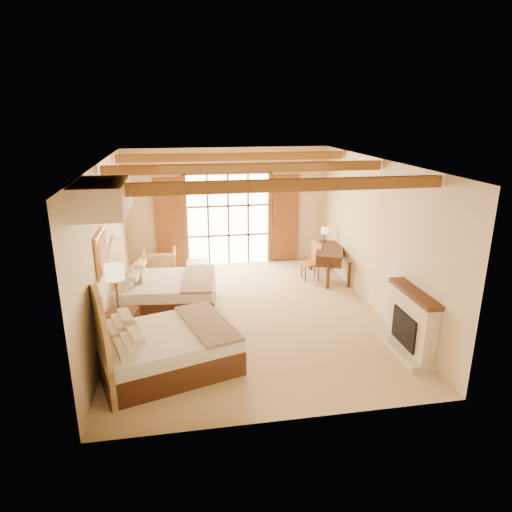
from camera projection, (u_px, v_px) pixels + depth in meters
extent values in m
plane|color=beige|center=(248.00, 315.00, 9.66)|extent=(7.00, 7.00, 0.00)
plane|color=beige|center=(228.00, 207.00, 12.45)|extent=(5.50, 0.00, 5.50)
plane|color=beige|center=(106.00, 249.00, 8.72)|extent=(0.00, 7.00, 7.00)
plane|color=beige|center=(376.00, 236.00, 9.62)|extent=(0.00, 7.00, 7.00)
plane|color=#B37E3B|center=(247.00, 161.00, 8.68)|extent=(7.00, 7.00, 0.00)
cube|color=white|center=(228.00, 220.00, 12.52)|extent=(2.20, 0.02, 2.50)
cube|color=brown|center=(169.00, 223.00, 12.23)|extent=(0.75, 0.06, 2.40)
cube|color=brown|center=(285.00, 218.00, 12.75)|extent=(0.75, 0.06, 2.40)
cube|color=beige|center=(412.00, 323.00, 8.04)|extent=(0.25, 1.30, 1.10)
cube|color=black|center=(408.00, 328.00, 8.06)|extent=(0.18, 0.80, 0.60)
cube|color=beige|center=(404.00, 349.00, 8.18)|extent=(0.45, 1.40, 0.10)
cube|color=#4D2516|center=(415.00, 293.00, 7.86)|extent=(0.30, 1.40, 0.08)
cube|color=tan|center=(101.00, 253.00, 7.98)|extent=(0.05, 0.95, 0.75)
cube|color=#D08444|center=(103.00, 253.00, 7.98)|extent=(0.02, 0.82, 0.62)
cube|color=beige|center=(102.00, 197.00, 6.49)|extent=(0.70, 1.40, 0.45)
cube|color=#4D2516|center=(167.00, 356.00, 7.62)|extent=(2.54, 2.19, 0.42)
cube|color=white|center=(166.00, 339.00, 7.52)|extent=(2.49, 2.15, 0.23)
cube|color=#977D64|center=(210.00, 328.00, 7.60)|extent=(1.11, 1.78, 0.05)
cube|color=gray|center=(134.00, 328.00, 7.36)|extent=(0.25, 0.46, 0.25)
cube|color=#4D2516|center=(166.00, 299.00, 9.95)|extent=(2.30, 1.84, 0.42)
cube|color=white|center=(165.00, 285.00, 9.85)|extent=(2.26, 1.80, 0.23)
cube|color=#977D64|center=(199.00, 277.00, 9.93)|extent=(0.82, 1.71, 0.05)
cube|color=gray|center=(140.00, 276.00, 9.70)|extent=(0.17, 0.45, 0.25)
cube|color=#4D2516|center=(123.00, 327.00, 8.39)|extent=(0.64, 0.64, 0.64)
cylinder|color=#3C2F1B|center=(122.00, 344.00, 8.43)|extent=(0.22, 0.22, 0.03)
cylinder|color=#3C2F1B|center=(118.00, 310.00, 8.22)|extent=(0.04, 0.04, 1.33)
cylinder|color=beige|center=(115.00, 272.00, 8.00)|extent=(0.33, 0.33, 0.28)
imported|color=tan|center=(160.00, 264.00, 11.64)|extent=(0.82, 0.84, 0.76)
cube|color=tan|center=(197.00, 268.00, 11.90)|extent=(0.58, 0.58, 0.38)
cube|color=#4D2516|center=(330.00, 249.00, 11.53)|extent=(1.14, 1.63, 0.05)
cube|color=#4D2516|center=(330.00, 254.00, 11.57)|extent=(1.10, 1.58, 0.24)
cube|color=#9A5830|center=(310.00, 264.00, 11.55)|extent=(0.53, 0.53, 0.06)
cube|color=#9A5830|center=(318.00, 253.00, 11.49)|extent=(0.18, 0.42, 0.52)
cylinder|color=#3C2F1B|center=(324.00, 241.00, 12.06)|extent=(0.12, 0.12, 0.02)
cylinder|color=#3C2F1B|center=(325.00, 237.00, 12.02)|extent=(0.02, 0.02, 0.27)
cylinder|color=beige|center=(325.00, 230.00, 11.97)|extent=(0.19, 0.19, 0.16)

